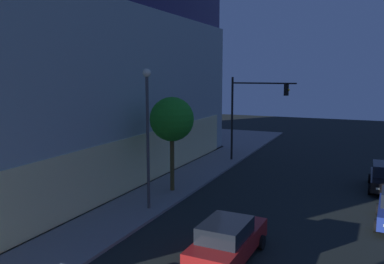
# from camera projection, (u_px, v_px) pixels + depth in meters

# --- Properties ---
(traffic_light_far_corner) EXTENTS (0.42, 5.33, 6.92)m
(traffic_light_far_corner) POSITION_uv_depth(u_px,v_px,m) (251.00, 105.00, 32.43)
(traffic_light_far_corner) COLOR black
(traffic_light_far_corner) RESTS_ON sidewalk_corner
(street_lamp_sidewalk) EXTENTS (0.44, 0.44, 7.43)m
(street_lamp_sidewalk) POSITION_uv_depth(u_px,v_px,m) (147.00, 121.00, 20.82)
(street_lamp_sidewalk) COLOR #444444
(street_lamp_sidewalk) RESTS_ON sidewalk_corner
(sidewalk_tree) EXTENTS (2.70, 2.70, 5.80)m
(sidewalk_tree) POSITION_uv_depth(u_px,v_px,m) (172.00, 120.00, 24.17)
(sidewalk_tree) COLOR #4C401E
(sidewalk_tree) RESTS_ON sidewalk_corner
(car_red) EXTENTS (4.84, 2.16, 1.69)m
(car_red) POSITION_uv_depth(u_px,v_px,m) (228.00, 240.00, 15.62)
(car_red) COLOR maroon
(car_red) RESTS_ON ground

